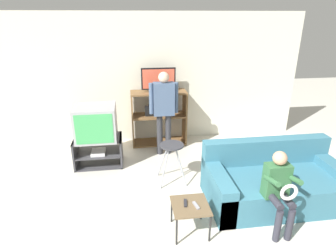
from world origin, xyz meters
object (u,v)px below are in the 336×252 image
object	(u,v)px
media_shelf	(159,117)
person_standing_adult	(164,106)
television_flat	(158,80)
couch	(274,182)
remote_control_black	(185,203)
snack_table	(190,208)
folding_stool	(172,151)
tv_stand	(99,151)
person_seated_child	(279,186)
television_main	(96,123)
remote_control_white	(196,205)

from	to	relation	value
media_shelf	person_standing_adult	xyz separation A→B (m)	(0.04, -0.50, 0.40)
television_flat	couch	xyz separation A→B (m)	(1.43, -2.20, -1.06)
remote_control_black	snack_table	bearing A→B (deg)	-23.19
media_shelf	folding_stool	distance (m)	1.50
tv_stand	person_seated_child	size ratio (longest dim) A/B	0.81
tv_stand	person_standing_adult	xyz separation A→B (m)	(1.21, 0.26, 0.72)
television_main	person_standing_adult	xyz separation A→B (m)	(1.21, 0.26, 0.17)
folding_stool	person_standing_adult	xyz separation A→B (m)	(0.00, 1.00, 0.43)
tv_stand	person_seated_child	xyz separation A→B (m)	(2.32, -1.98, 0.36)
media_shelf	remote_control_black	distance (m)	2.64
television_main	tv_stand	bearing A→B (deg)	175.30
television_main	remote_control_black	world-z (taller)	television_main
snack_table	remote_control_white	bearing A→B (deg)	-25.02
media_shelf	television_flat	distance (m)	0.76
remote_control_white	person_seated_child	size ratio (longest dim) A/B	0.14
folding_stool	person_seated_child	xyz separation A→B (m)	(1.11, -1.24, 0.07)
tv_stand	television_main	size ratio (longest dim) A/B	1.21
television_flat	person_seated_child	distance (m)	3.08
remote_control_white	media_shelf	bearing A→B (deg)	81.12
media_shelf	remote_control_black	size ratio (longest dim) A/B	7.72
media_shelf	person_standing_adult	bearing A→B (deg)	-84.93
tv_stand	person_standing_adult	distance (m)	1.43
snack_table	couch	bearing A→B (deg)	20.20
person_seated_child	tv_stand	bearing A→B (deg)	139.56
television_flat	snack_table	xyz separation A→B (m)	(0.09, -2.69, -0.99)
person_standing_adult	folding_stool	bearing A→B (deg)	-90.05
snack_table	person_seated_child	size ratio (longest dim) A/B	0.43
television_main	couch	world-z (taller)	television_main
tv_stand	media_shelf	bearing A→B (deg)	33.03
remote_control_black	couch	size ratio (longest dim) A/B	0.07
couch	person_standing_adult	world-z (taller)	person_standing_adult
folding_stool	couch	xyz separation A→B (m)	(1.39, -0.67, -0.27)
television_flat	person_seated_child	xyz separation A→B (m)	(1.15, -2.76, -0.73)
remote_control_white	person_standing_adult	bearing A→B (deg)	80.73
tv_stand	remote_control_black	size ratio (longest dim) A/B	5.76
tv_stand	snack_table	bearing A→B (deg)	-56.55
media_shelf	tv_stand	bearing A→B (deg)	-146.97
folding_stool	television_flat	bearing A→B (deg)	91.42
snack_table	remote_control_black	world-z (taller)	remote_control_black
remote_control_black	tv_stand	bearing A→B (deg)	132.12
couch	person_standing_adult	size ratio (longest dim) A/B	1.22
tv_stand	person_seated_child	distance (m)	3.07
remote_control_white	couch	world-z (taller)	couch
person_seated_child	folding_stool	bearing A→B (deg)	132.05
remote_control_black	remote_control_white	size ratio (longest dim) A/B	1.00
television_flat	couch	world-z (taller)	television_flat
remote_control_black	couch	bearing A→B (deg)	27.51
tv_stand	television_flat	world-z (taller)	television_flat
snack_table	television_flat	bearing A→B (deg)	91.90
remote_control_white	tv_stand	bearing A→B (deg)	112.11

